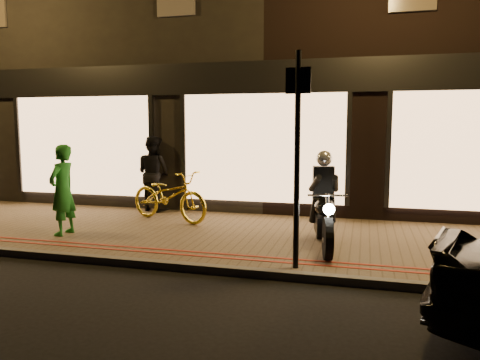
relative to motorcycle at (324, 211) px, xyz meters
name	(u,v)px	position (x,y,z in m)	size (l,w,h in m)	color
ground	(203,274)	(-1.57, -1.46, -0.73)	(90.00, 90.00, 0.00)	black
sidewalk	(240,237)	(-1.57, 0.54, -0.67)	(50.00, 4.00, 0.12)	brown
kerb_stone	(204,269)	(-1.57, -1.41, -0.67)	(50.00, 0.14, 0.12)	#59544C
red_kerb_lines	(215,255)	(-1.57, -0.91, -0.61)	(50.00, 0.26, 0.01)	maroon
building_row	(297,57)	(-1.57, 7.53, 3.51)	(48.00, 10.11, 8.50)	black
motorcycle	(324,211)	(0.00, 0.00, 0.00)	(0.67, 1.93, 1.59)	black
sign_post	(297,149)	(-0.28, -1.21, 1.06)	(0.35, 0.09, 3.00)	black
bicycle_gold	(169,196)	(-3.31, 1.35, -0.08)	(0.70, 2.02, 1.06)	gold
person_green	(62,190)	(-4.69, -0.30, 0.21)	(0.60, 0.40, 1.65)	#227F29
person_dark	(154,173)	(-4.14, 2.34, 0.26)	(0.85, 0.66, 1.75)	black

